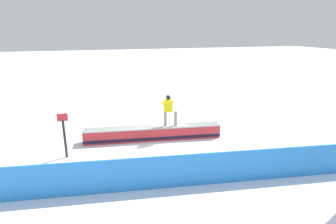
{
  "coord_description": "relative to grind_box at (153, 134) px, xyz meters",
  "views": [
    {
      "loc": [
        2.73,
        11.47,
        4.93
      ],
      "look_at": [
        -0.4,
        1.06,
        1.61
      ],
      "focal_mm": 29.0,
      "sensor_mm": 36.0,
      "label": 1
    }
  ],
  "objects": [
    {
      "name": "snowboarder",
      "position": [
        -0.73,
        0.1,
        1.15
      ],
      "size": [
        1.61,
        0.58,
        1.47
      ],
      "color": "silver",
      "rests_on": "grind_box"
    },
    {
      "name": "safety_fence",
      "position": [
        0.0,
        4.14,
        0.28
      ],
      "size": [
        12.71,
        1.83,
        1.14
      ],
      "primitive_type": "cube",
      "rotation": [
        0.0,
        0.0,
        -0.14
      ],
      "color": "#2B86E3",
      "rests_on": "ground_plane"
    },
    {
      "name": "ground_plane",
      "position": [
        0.0,
        0.0,
        -0.29
      ],
      "size": [
        120.0,
        120.0,
        0.0
      ],
      "primitive_type": "plane",
      "color": "white"
    },
    {
      "name": "trail_marker",
      "position": [
        3.78,
        0.77,
        0.7
      ],
      "size": [
        0.4,
        0.1,
        1.83
      ],
      "color": "#262628",
      "rests_on": "ground_plane"
    },
    {
      "name": "grind_box",
      "position": [
        0.0,
        0.0,
        0.0
      ],
      "size": [
        6.32,
        1.49,
        0.64
      ],
      "color": "red",
      "rests_on": "ground_plane"
    }
  ]
}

